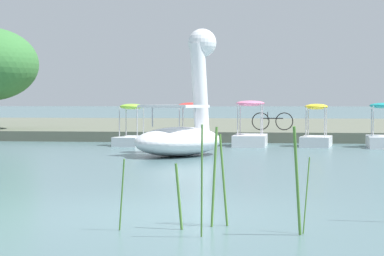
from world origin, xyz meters
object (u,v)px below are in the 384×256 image
at_px(bicycle_parked, 272,121).
at_px(pedal_boat_pink, 250,133).
at_px(pedal_boat_yellow, 316,135).
at_px(pedal_boat_red, 191,133).
at_px(swan_boat, 183,125).
at_px(pedal_boat_lime, 132,134).

bearing_deg(bicycle_parked, pedal_boat_pink, -99.96).
relative_size(pedal_boat_pink, bicycle_parked, 1.25).
distance_m(pedal_boat_yellow, pedal_boat_red, 4.53).
bearing_deg(pedal_boat_red, pedal_boat_pink, 1.97).
height_order(swan_boat, pedal_boat_yellow, swan_boat).
distance_m(pedal_boat_pink, bicycle_parked, 4.37).
bearing_deg(pedal_boat_pink, pedal_boat_lime, -174.83).
xyz_separation_m(swan_boat, pedal_boat_lime, (-2.54, 4.55, -0.48)).
bearing_deg(pedal_boat_lime, pedal_boat_pink, 5.17).
relative_size(swan_boat, pedal_boat_red, 2.07).
bearing_deg(swan_boat, pedal_boat_pink, 70.07).
xyz_separation_m(swan_boat, pedal_boat_yellow, (4.17, 4.87, -0.51)).
bearing_deg(pedal_boat_lime, swan_boat, -60.84).
distance_m(pedal_boat_yellow, bicycle_parked, 4.67).
xyz_separation_m(pedal_boat_pink, pedal_boat_lime, (-4.33, -0.39, -0.04)).
relative_size(pedal_boat_yellow, pedal_boat_pink, 0.84).
xyz_separation_m(swan_boat, bicycle_parked, (2.55, 9.24, -0.13)).
distance_m(swan_boat, bicycle_parked, 9.58).
height_order(pedal_boat_yellow, pedal_boat_lime, same).
height_order(pedal_boat_yellow, bicycle_parked, pedal_boat_yellow).
bearing_deg(pedal_boat_yellow, pedal_boat_pink, 178.26).
xyz_separation_m(pedal_boat_red, pedal_boat_lime, (-2.18, -0.32, -0.02)).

